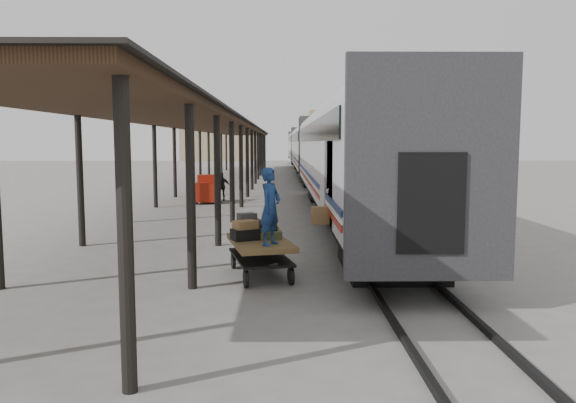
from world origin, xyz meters
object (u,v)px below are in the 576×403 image
at_px(luggage_tug, 206,190).
at_px(porter, 270,206).
at_px(baggage_cart, 260,249).
at_px(pedestrian, 222,187).

distance_m(luggage_tug, porter, 16.94).
relative_size(baggage_cart, pedestrian, 1.71).
bearing_deg(pedestrian, luggage_tug, 42.13).
distance_m(porter, pedestrian, 17.67).
bearing_deg(baggage_cart, luggage_tug, 88.86).
relative_size(luggage_tug, pedestrian, 1.08).
height_order(luggage_tug, pedestrian, pedestrian).
xyz_separation_m(luggage_tug, porter, (3.61, -16.52, 1.06)).
distance_m(baggage_cart, porter, 1.28).
bearing_deg(luggage_tug, porter, -80.30).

